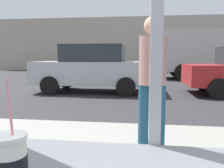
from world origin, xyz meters
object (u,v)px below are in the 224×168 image
Objects in this scene: pedestrian at (152,77)px; soda_cup_left at (10,162)px; parked_car_silver at (93,68)px; box_truck at (210,52)px.

soda_cup_left is at bearing -102.62° from pedestrian.
parked_car_silver is 0.61× the size of box_truck.
soda_cup_left is 7.80m from parked_car_silver.
box_truck reaches higher than pedestrian.
soda_cup_left is 0.05× the size of box_truck.
box_truck is at bearing 44.95° from parked_car_silver.
soda_cup_left is 2.20m from pedestrian.
pedestrian is at bearing -70.89° from parked_car_silver.
parked_car_silver is 5.85m from pedestrian.
parked_car_silver is at bearing 109.11° from pedestrian.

